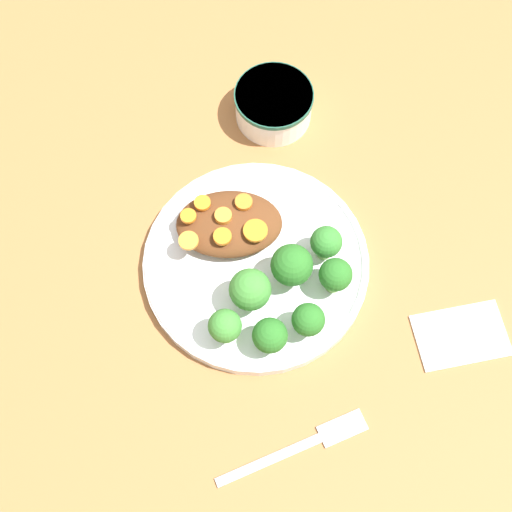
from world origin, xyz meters
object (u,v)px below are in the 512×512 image
plate (256,263)px  dip_bowl (274,103)px  fork (307,444)px  napkin (461,335)px

plate → dip_bowl: (-0.03, -0.21, 0.02)m
fork → napkin: 0.21m
dip_bowl → napkin: size_ratio=0.89×
dip_bowl → fork: (-0.02, 0.42, -0.02)m
plate → fork: size_ratio=1.58×
fork → napkin: size_ratio=1.48×
plate → fork: bearing=103.0°
dip_bowl → fork: size_ratio=0.60×
dip_bowl → fork: dip_bowl is taller
dip_bowl → napkin: dip_bowl is taller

